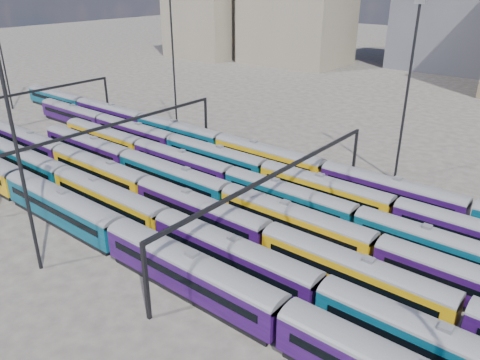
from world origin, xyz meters
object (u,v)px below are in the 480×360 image
Objects in this scene: mast_2 at (16,143)px; rake_2 at (268,235)px; rake_1 at (233,252)px; rake_0 at (284,317)px.

rake_2 is at bearing 44.61° from mast_2.
rake_1 reaches higher than rake_2.
rake_0 is 0.91× the size of rake_1.
rake_0 reaches higher than rake_2.
rake_1 is 5.58× the size of mast_2.
rake_1 is (-9.69, 5.00, -0.16)m from rake_0.
mast_2 reaches higher than rake_2.
mast_2 is at bearing -143.92° from rake_1.
rake_2 is (0.77, 5.00, -0.05)m from rake_1.
mast_2 is at bearing -135.39° from rake_2.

